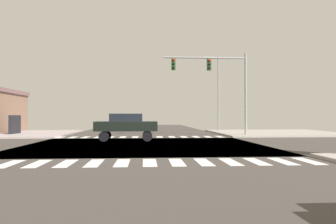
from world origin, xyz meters
name	(u,v)px	position (x,y,z in m)	size (l,w,h in m)	color
ground	(144,145)	(0.00, 0.00, -0.03)	(90.00, 90.00, 0.05)	#423C38
sidewalk_corner_ne	(276,133)	(13.00, 12.00, 0.07)	(12.00, 12.00, 0.14)	#A09B91
sidewalk_corner_nw	(6,134)	(-13.00, 12.00, 0.07)	(12.00, 12.00, 0.14)	#A69898
crosswalk_near	(136,163)	(-0.25, -7.30, 0.00)	(13.50, 2.00, 0.01)	silver
crosswalk_far	(141,137)	(-0.25, 7.30, 0.00)	(13.50, 2.00, 0.01)	silver
traffic_signal_mast	(215,75)	(5.93, 7.66, 5.22)	(7.12, 0.55, 7.04)	gray
street_lamp	(216,87)	(7.83, 15.66, 4.94)	(1.78, 0.32, 8.28)	gray
sedan_queued_3	(126,125)	(-1.25, 3.50, 1.12)	(4.30, 1.80, 1.88)	black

